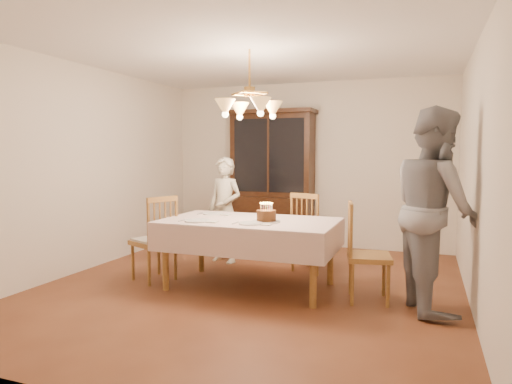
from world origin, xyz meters
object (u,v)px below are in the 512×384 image
at_px(dining_table, 250,227).
at_px(chair_far_side, 312,236).
at_px(elderly_woman, 225,210).
at_px(birthday_cake, 266,216).
at_px(china_hutch, 272,181).

bearing_deg(dining_table, chair_far_side, 62.44).
xyz_separation_m(dining_table, elderly_woman, (-0.75, 0.99, 0.03)).
height_order(dining_table, birthday_cake, birthday_cake).
relative_size(dining_table, birthday_cake, 6.33).
bearing_deg(dining_table, elderly_woman, 127.16).
xyz_separation_m(chair_far_side, birthday_cake, (-0.26, -1.01, 0.37)).
bearing_deg(elderly_woman, china_hutch, 92.93).
height_order(chair_far_side, elderly_woman, elderly_woman).
bearing_deg(china_hutch, birthday_cake, -72.87).
distance_m(dining_table, chair_far_side, 1.07).
height_order(elderly_woman, birthday_cake, elderly_woman).
bearing_deg(chair_far_side, birthday_cake, -104.43).
relative_size(elderly_woman, birthday_cake, 4.78).
xyz_separation_m(china_hutch, elderly_woman, (-0.25, -1.26, -0.32)).
relative_size(dining_table, china_hutch, 0.88).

